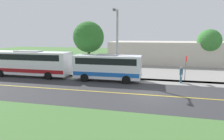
{
  "coord_description": "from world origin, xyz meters",
  "views": [
    {
      "loc": [
        15.8,
        0.2,
        5.03
      ],
      "look_at": [
        -3.5,
        -4.16,
        1.4
      ],
      "focal_mm": 30.18,
      "sensor_mm": 36.0,
      "label": 1
    }
  ],
  "objects_px": {
    "shuttle_bus_front": "(107,66)",
    "tree_lot_edge": "(209,41)",
    "transit_bus_rear": "(29,62)",
    "stop_sign": "(186,64)",
    "street_light_pole": "(117,42)",
    "tree_curbside": "(89,37)",
    "commercial_building": "(169,52)",
    "pedestrian_with_bags": "(181,74)"
  },
  "relations": [
    {
      "from": "shuttle_bus_front",
      "to": "tree_lot_edge",
      "type": "xyz_separation_m",
      "value": [
        -12.94,
        13.59,
        2.52
      ]
    },
    {
      "from": "stop_sign",
      "to": "tree_lot_edge",
      "type": "height_order",
      "value": "tree_lot_edge"
    },
    {
      "from": "shuttle_bus_front",
      "to": "pedestrian_with_bags",
      "type": "relative_size",
      "value": 4.24
    },
    {
      "from": "transit_bus_rear",
      "to": "street_light_pole",
      "type": "relative_size",
      "value": 1.37
    },
    {
      "from": "street_light_pole",
      "to": "tree_curbside",
      "type": "bearing_deg",
      "value": -120.85
    },
    {
      "from": "shuttle_bus_front",
      "to": "tree_curbside",
      "type": "relative_size",
      "value": 1.12
    },
    {
      "from": "tree_curbside",
      "to": "tree_lot_edge",
      "type": "distance_m",
      "value": 19.58
    },
    {
      "from": "shuttle_bus_front",
      "to": "commercial_building",
      "type": "bearing_deg",
      "value": 155.33
    },
    {
      "from": "commercial_building",
      "to": "transit_bus_rear",
      "type": "bearing_deg",
      "value": -46.59
    },
    {
      "from": "transit_bus_rear",
      "to": "stop_sign",
      "type": "bearing_deg",
      "value": 94.81
    },
    {
      "from": "transit_bus_rear",
      "to": "tree_lot_edge",
      "type": "bearing_deg",
      "value": 118.55
    },
    {
      "from": "pedestrian_with_bags",
      "to": "stop_sign",
      "type": "xyz_separation_m",
      "value": [
        -1.02,
        0.56,
        0.99
      ]
    },
    {
      "from": "shuttle_bus_front",
      "to": "tree_lot_edge",
      "type": "relative_size",
      "value": 1.26
    },
    {
      "from": "stop_sign",
      "to": "tree_lot_edge",
      "type": "xyz_separation_m",
      "value": [
        -11.3,
        5.05,
        2.19
      ]
    },
    {
      "from": "pedestrian_with_bags",
      "to": "stop_sign",
      "type": "height_order",
      "value": "stop_sign"
    },
    {
      "from": "street_light_pole",
      "to": "tree_curbside",
      "type": "xyz_separation_m",
      "value": [
        -2.53,
        -4.23,
        0.5
      ]
    },
    {
      "from": "street_light_pole",
      "to": "commercial_building",
      "type": "distance_m",
      "value": 18.02
    },
    {
      "from": "transit_bus_rear",
      "to": "tree_lot_edge",
      "type": "distance_m",
      "value": 27.02
    },
    {
      "from": "shuttle_bus_front",
      "to": "commercial_building",
      "type": "xyz_separation_m",
      "value": [
        -16.94,
        7.78,
        0.31
      ]
    },
    {
      "from": "pedestrian_with_bags",
      "to": "tree_lot_edge",
      "type": "distance_m",
      "value": 13.91
    },
    {
      "from": "shuttle_bus_front",
      "to": "street_light_pole",
      "type": "bearing_deg",
      "value": 112.26
    },
    {
      "from": "stop_sign",
      "to": "street_light_pole",
      "type": "bearing_deg",
      "value": -80.77
    },
    {
      "from": "transit_bus_rear",
      "to": "tree_curbside",
      "type": "xyz_separation_m",
      "value": [
        -2.86,
        6.82,
        3.07
      ]
    },
    {
      "from": "stop_sign",
      "to": "transit_bus_rear",
      "type": "bearing_deg",
      "value": -85.19
    },
    {
      "from": "stop_sign",
      "to": "street_light_pole",
      "type": "xyz_separation_m",
      "value": [
        1.23,
        -7.54,
        2.36
      ]
    },
    {
      "from": "street_light_pole",
      "to": "tree_lot_edge",
      "type": "height_order",
      "value": "street_light_pole"
    },
    {
      "from": "shuttle_bus_front",
      "to": "stop_sign",
      "type": "relative_size",
      "value": 2.64
    },
    {
      "from": "street_light_pole",
      "to": "tree_curbside",
      "type": "distance_m",
      "value": 4.95
    },
    {
      "from": "pedestrian_with_bags",
      "to": "stop_sign",
      "type": "distance_m",
      "value": 1.53
    },
    {
      "from": "shuttle_bus_front",
      "to": "commercial_building",
      "type": "relative_size",
      "value": 0.35
    },
    {
      "from": "stop_sign",
      "to": "street_light_pole",
      "type": "distance_m",
      "value": 7.99
    },
    {
      "from": "pedestrian_with_bags",
      "to": "commercial_building",
      "type": "height_order",
      "value": "commercial_building"
    },
    {
      "from": "transit_bus_rear",
      "to": "tree_lot_edge",
      "type": "xyz_separation_m",
      "value": [
        -12.86,
        23.64,
        2.41
      ]
    },
    {
      "from": "shuttle_bus_front",
      "to": "street_light_pole",
      "type": "relative_size",
      "value": 0.97
    },
    {
      "from": "tree_curbside",
      "to": "commercial_building",
      "type": "xyz_separation_m",
      "value": [
        -14.0,
        11.0,
        -2.88
      ]
    },
    {
      "from": "transit_bus_rear",
      "to": "commercial_building",
      "type": "relative_size",
      "value": 0.5
    },
    {
      "from": "pedestrian_with_bags",
      "to": "street_light_pole",
      "type": "height_order",
      "value": "street_light_pole"
    },
    {
      "from": "pedestrian_with_bags",
      "to": "transit_bus_rear",
      "type": "bearing_deg",
      "value": -88.28
    },
    {
      "from": "shuttle_bus_front",
      "to": "transit_bus_rear",
      "type": "xyz_separation_m",
      "value": [
        -0.07,
        -10.05,
        0.11
      ]
    },
    {
      "from": "pedestrian_with_bags",
      "to": "stop_sign",
      "type": "relative_size",
      "value": 0.62
    },
    {
      "from": "tree_curbside",
      "to": "commercial_building",
      "type": "height_order",
      "value": "tree_curbside"
    },
    {
      "from": "stop_sign",
      "to": "tree_curbside",
      "type": "relative_size",
      "value": 0.42
    }
  ]
}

